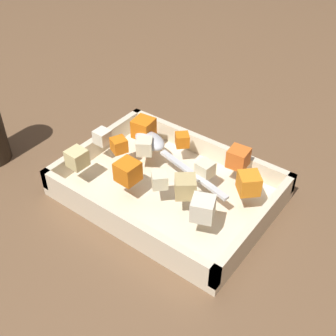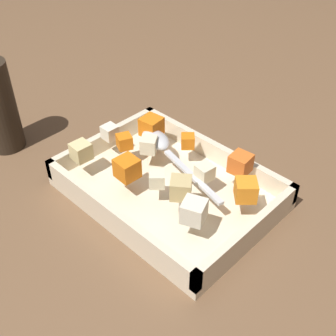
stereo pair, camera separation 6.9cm
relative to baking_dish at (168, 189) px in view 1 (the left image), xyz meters
name	(u,v)px [view 1 (the left image)]	position (x,y,z in m)	size (l,w,h in m)	color
ground_plane	(167,185)	(0.02, -0.02, -0.01)	(4.00, 4.00, 0.00)	brown
baking_dish	(168,189)	(0.00, 0.00, 0.00)	(0.34, 0.24, 0.05)	beige
carrot_chunk_heap_side	(249,183)	(-0.12, -0.04, 0.05)	(0.03, 0.03, 0.03)	orange
carrot_chunk_near_spoon	(182,140)	(0.03, -0.07, 0.05)	(0.02, 0.02, 0.02)	orange
carrot_chunk_heap_top	(128,171)	(0.04, 0.05, 0.05)	(0.03, 0.03, 0.03)	orange
carrot_chunk_front_center	(238,158)	(-0.08, -0.08, 0.05)	(0.03, 0.03, 0.03)	orange
carrot_chunk_far_right	(119,145)	(0.10, 0.00, 0.05)	(0.02, 0.02, 0.02)	orange
carrot_chunk_corner_sw	(144,128)	(0.10, -0.06, 0.05)	(0.03, 0.03, 0.03)	orange
potato_chunk_back_center	(185,187)	(-0.05, 0.03, 0.05)	(0.03, 0.03, 0.03)	tan
potato_chunk_rim_edge	(77,158)	(0.13, 0.07, 0.05)	(0.03, 0.03, 0.03)	#E0CC89
potato_chunk_under_handle	(160,180)	(-0.01, 0.03, 0.05)	(0.02, 0.02, 0.02)	beige
potato_chunk_corner_se	(143,147)	(0.06, -0.02, 0.05)	(0.03, 0.03, 0.03)	beige
potato_chunk_mid_right	(205,169)	(-0.05, -0.03, 0.05)	(0.02, 0.02, 0.02)	beige
parsnip_chunk_center	(102,137)	(0.14, 0.00, 0.05)	(0.02, 0.02, 0.02)	silver
parsnip_chunk_corner_ne	(203,208)	(-0.10, 0.05, 0.05)	(0.03, 0.03, 0.03)	silver
serving_spoon	(155,144)	(0.06, -0.04, 0.04)	(0.22, 0.07, 0.02)	silver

